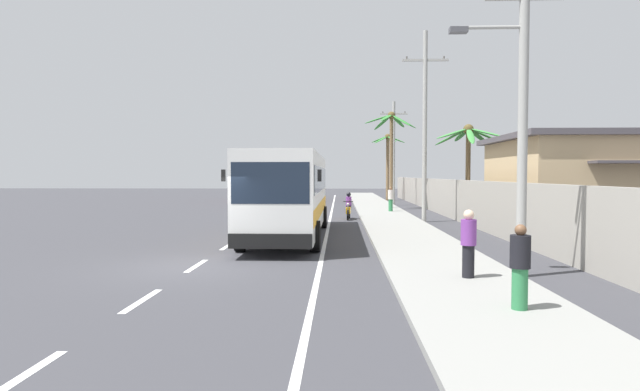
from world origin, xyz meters
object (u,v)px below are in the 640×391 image
object	(u,v)px
coach_bus_far_lane	(283,180)
motorcycle_beside_bus	(349,208)
coach_bus_foreground	(290,191)
utility_pole_far	(394,151)
utility_pole_mid	(425,123)
palm_nearest	(391,136)
pedestrian_far_walk	(468,242)
utility_pole_nearest	(521,99)
pedestrian_near_kerb	(391,199)
palm_second	(469,146)
palm_third	(388,154)
pedestrian_midwalk	(520,265)

from	to	relation	value
coach_bus_far_lane	motorcycle_beside_bus	size ratio (longest dim) A/B	5.92
coach_bus_foreground	utility_pole_far	world-z (taller)	utility_pole_far
utility_pole_mid	palm_nearest	distance (m)	10.09
pedestrian_far_walk	utility_pole_nearest	world-z (taller)	utility_pole_nearest
coach_bus_far_lane	motorcycle_beside_bus	xyz separation A→B (m)	(6.26, -22.43, -1.36)
pedestrian_near_kerb	palm_second	distance (m)	7.38
motorcycle_beside_bus	palm_third	xyz separation A→B (m)	(4.23, 21.88, 3.92)
utility_pole_far	utility_pole_nearest	bearing A→B (deg)	-89.98
motorcycle_beside_bus	palm_third	distance (m)	22.63
coach_bus_foreground	utility_pole_mid	bearing A→B (deg)	45.95
utility_pole_mid	palm_second	world-z (taller)	utility_pole_mid
utility_pole_far	motorcycle_beside_bus	bearing A→B (deg)	-106.38
utility_pole_far	pedestrian_near_kerb	bearing A→B (deg)	-97.03
pedestrian_midwalk	pedestrian_far_walk	world-z (taller)	pedestrian_far_walk
pedestrian_midwalk	palm_second	world-z (taller)	palm_second
coach_bus_foreground	palm_third	distance (m)	31.19
motorcycle_beside_bus	palm_nearest	distance (m)	10.19
pedestrian_midwalk	palm_third	bearing A→B (deg)	-81.16
coach_bus_foreground	utility_pole_far	xyz separation A→B (m)	(6.49, 21.85, 2.61)
pedestrian_far_walk	utility_pole_mid	size ratio (longest dim) A/B	0.16
utility_pole_nearest	utility_pole_mid	distance (m)	15.06
coach_bus_foreground	palm_second	xyz separation A→B (m)	(9.10, 7.46, 2.21)
coach_bus_foreground	palm_third	xyz separation A→B (m)	(6.79, 30.32, 2.67)
motorcycle_beside_bus	pedestrian_near_kerb	xyz separation A→B (m)	(2.85, 4.59, 0.33)
pedestrian_near_kerb	utility_pole_far	xyz separation A→B (m)	(1.09, 8.81, 3.53)
coach_bus_foreground	motorcycle_beside_bus	xyz separation A→B (m)	(2.55, 8.44, -1.25)
pedestrian_near_kerb	pedestrian_far_walk	bearing A→B (deg)	-154.98
pedestrian_near_kerb	palm_second	size ratio (longest dim) A/B	0.30
pedestrian_near_kerb	palm_nearest	size ratio (longest dim) A/B	0.22
pedestrian_far_walk	palm_nearest	bearing A→B (deg)	136.55
palm_second	palm_third	distance (m)	22.98
palm_second	utility_pole_mid	bearing A→B (deg)	-165.49
coach_bus_far_lane	pedestrian_near_kerb	world-z (taller)	coach_bus_far_lane
utility_pole_far	coach_bus_foreground	bearing A→B (deg)	-106.55
palm_second	pedestrian_far_walk	bearing A→B (deg)	-103.73
utility_pole_nearest	coach_bus_foreground	bearing A→B (deg)	128.35
coach_bus_foreground	pedestrian_midwalk	xyz separation A→B (m)	(5.27, -11.94, -0.95)
utility_pole_nearest	utility_pole_far	world-z (taller)	utility_pole_far
utility_pole_nearest	palm_nearest	xyz separation A→B (m)	(-0.69, 25.09, 0.92)
pedestrian_far_walk	palm_second	xyz separation A→B (m)	(4.04, 16.53, 3.13)
motorcycle_beside_bus	palm_third	world-z (taller)	palm_third
pedestrian_far_walk	palm_nearest	world-z (taller)	palm_nearest
motorcycle_beside_bus	pedestrian_near_kerb	bearing A→B (deg)	58.15
coach_bus_foreground	palm_nearest	bearing A→B (deg)	71.00
utility_pole_nearest	palm_nearest	distance (m)	25.12
palm_second	pedestrian_midwalk	bearing A→B (deg)	-101.16
pedestrian_far_walk	pedestrian_near_kerb	bearing A→B (deg)	137.32
pedestrian_midwalk	palm_second	xyz separation A→B (m)	(3.83, 19.40, 3.17)
pedestrian_near_kerb	coach_bus_foreground	bearing A→B (deg)	-176.61
pedestrian_midwalk	utility_pole_far	size ratio (longest dim) A/B	0.18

